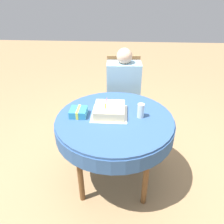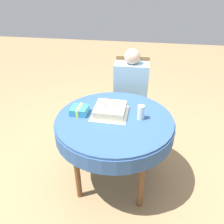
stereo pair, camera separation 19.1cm
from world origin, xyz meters
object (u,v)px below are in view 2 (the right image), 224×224
Objects in this scene: birthday_cake at (110,110)px; drinking_glass at (141,112)px; person at (131,88)px; gift_box at (79,110)px; chair at (131,96)px.

drinking_glass reaches higher than birthday_cake.
drinking_glass is (0.16, -0.72, 0.12)m from person.
person is 0.75m from drinking_glass.
chair is at bearing 65.28° from gift_box.
chair is 3.75× the size of birthday_cake.
person reaches higher than drinking_glass.
chair is 6.62× the size of gift_box.
birthday_cake is 2.09× the size of drinking_glass.
person is at bearing -90.00° from chair.
chair is 0.95m from gift_box.
person is at bearing 80.29° from birthday_cake.
drinking_glass is at bearing -7.50° from birthday_cake.
gift_box is (-0.55, -0.01, -0.03)m from drinking_glass.
gift_box is (-0.39, -0.84, 0.24)m from chair.
drinking_glass is at bearing -80.06° from person.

